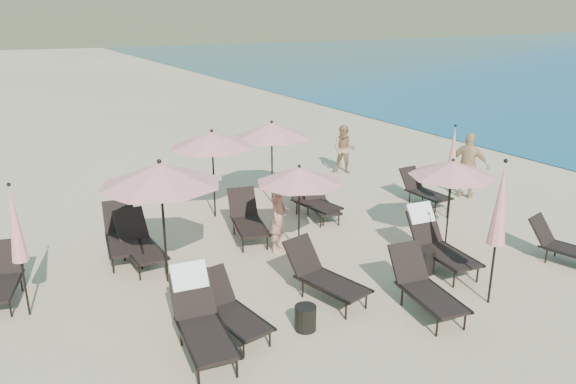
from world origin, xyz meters
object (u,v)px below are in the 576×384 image
umbrella_open_0 (160,174)px  lounger_8 (247,218)px  lounger_11 (423,189)px  umbrella_open_4 (272,130)px  lounger_1 (231,309)px  lounger_2 (323,275)px  lounger_12 (2,277)px  side_table_1 (426,262)px  lounger_6 (122,235)px  beachgoer_c (468,165)px  lounger_9 (311,199)px  umbrella_open_2 (452,169)px  umbrella_closed_0 (500,205)px  umbrella_closed_1 (453,154)px  umbrella_open_1 (299,175)px  beachgoer_b (344,149)px  umbrella_open_3 (212,140)px  lounger_10 (320,202)px  side_table_0 (305,318)px  lounger_5 (564,245)px  lounger_4 (437,241)px  beachgoer_a (278,217)px  lounger_0 (200,316)px  lounger_7 (139,242)px  lounger_3 (424,286)px  umbrella_closed_2 (15,225)px

umbrella_open_0 → lounger_8: bearing=27.6°
lounger_11 → umbrella_open_4: (-3.48, 2.15, 1.60)m
lounger_1 → lounger_2: bearing=-1.6°
lounger_12 → side_table_1: lounger_12 is taller
lounger_6 → beachgoer_c: 9.43m
lounger_9 → umbrella_open_2: umbrella_open_2 is taller
lounger_6 → umbrella_closed_0: 7.60m
umbrella_closed_1 → umbrella_open_1: bearing=179.3°
beachgoer_b → umbrella_open_3: bearing=-117.3°
lounger_10 → lounger_12: 7.36m
lounger_10 → side_table_0: lounger_10 is taller
lounger_6 → umbrella_closed_1: 8.02m
lounger_1 → umbrella_closed_0: bearing=-25.9°
lounger_5 → lounger_11: bearing=75.2°
lounger_1 → umbrella_open_3: bearing=62.1°
lounger_4 → lounger_10: lounger_4 is taller
beachgoer_a → umbrella_open_1: bearing=-85.2°
lounger_11 → lounger_0: bearing=-157.2°
lounger_7 → side_table_0: size_ratio=4.06×
lounger_7 → beachgoer_b: bearing=22.6°
lounger_2 → lounger_8: 3.26m
lounger_1 → lounger_12: lounger_1 is taller
lounger_1 → umbrella_open_0: bearing=90.5°
lounger_8 → umbrella_open_0: (-2.32, -1.21, 1.71)m
lounger_10 → beachgoer_b: beachgoer_b is taller
lounger_8 → lounger_12: size_ratio=1.10×
lounger_8 → umbrella_open_3: umbrella_open_3 is taller
lounger_3 → lounger_6: (-4.00, 4.95, 0.01)m
umbrella_open_4 → lounger_2: bearing=-108.4°
lounger_8 → umbrella_open_1: umbrella_open_1 is taller
lounger_3 → beachgoer_a: size_ratio=1.17×
lounger_9 → umbrella_closed_1: size_ratio=0.71×
umbrella_closed_1 → beachgoer_c: size_ratio=1.30×
beachgoer_c → lounger_3: bearing=93.9°
lounger_11 → beachgoer_a: bearing=-172.2°
umbrella_open_3 → umbrella_open_4: 1.81m
umbrella_closed_1 → side_table_1: 3.66m
umbrella_open_0 → umbrella_open_3: 3.62m
umbrella_closed_0 → beachgoer_c: umbrella_closed_0 is taller
lounger_8 → lounger_3: bearing=-60.4°
umbrella_closed_2 → lounger_8: bearing=14.4°
umbrella_closed_0 → umbrella_closed_2: (-7.27, 3.67, -0.20)m
beachgoer_c → umbrella_closed_1: bearing=86.5°
lounger_3 → umbrella_closed_0: bearing=-9.0°
umbrella_open_4 → beachgoer_c: umbrella_open_4 is taller
lounger_2 → lounger_3: lounger_3 is taller
umbrella_open_0 → umbrella_open_3: (2.20, 2.87, -0.17)m
lounger_2 → lounger_6: (-2.71, 3.70, 0.02)m
lounger_12 → umbrella_closed_1: size_ratio=0.69×
side_table_1 → lounger_7: bearing=145.5°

